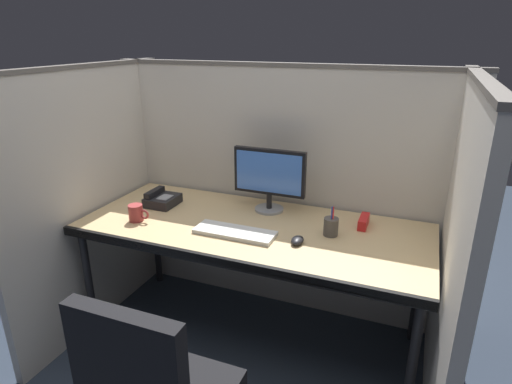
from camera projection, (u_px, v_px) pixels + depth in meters
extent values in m
plane|color=#2D3847|center=(232.00, 370.00, 2.35)|extent=(8.00, 8.00, 0.00)
cube|color=beige|center=(279.00, 193.00, 2.73)|extent=(2.20, 0.05, 1.55)
cube|color=#605B56|center=(281.00, 65.00, 2.46)|extent=(2.21, 0.06, 0.02)
cube|color=beige|center=(94.00, 201.00, 2.60)|extent=(0.05, 1.40, 1.55)
cube|color=#605B56|center=(75.00, 66.00, 2.33)|extent=(0.06, 1.41, 0.02)
cube|color=beige|center=(451.00, 262.00, 1.91)|extent=(0.05, 1.40, 1.55)
cube|color=#605B56|center=(484.00, 80.00, 1.64)|extent=(0.06, 1.41, 0.02)
cube|color=tan|center=(253.00, 229.00, 2.36)|extent=(1.90, 0.80, 0.04)
cube|color=black|center=(222.00, 262.00, 2.02)|extent=(1.90, 0.02, 0.05)
cylinder|color=black|center=(89.00, 286.00, 2.50)|extent=(0.04, 0.04, 0.70)
cylinder|color=black|center=(412.00, 368.00, 1.88)|extent=(0.04, 0.04, 0.70)
cylinder|color=black|center=(156.00, 238.00, 3.10)|extent=(0.04, 0.04, 0.70)
cylinder|color=black|center=(418.00, 288.00, 2.48)|extent=(0.04, 0.04, 0.70)
cube|color=black|center=(129.00, 379.00, 1.32)|extent=(0.40, 0.06, 0.48)
cylinder|color=gray|center=(269.00, 209.00, 2.56)|extent=(0.17, 0.17, 0.01)
cylinder|color=black|center=(269.00, 201.00, 2.54)|extent=(0.03, 0.03, 0.09)
cube|color=black|center=(269.00, 172.00, 2.48)|extent=(0.43, 0.03, 0.27)
cube|color=#3F72D8|center=(268.00, 173.00, 2.47)|extent=(0.39, 0.01, 0.23)
cube|color=silver|center=(235.00, 232.00, 2.25)|extent=(0.43, 0.15, 0.02)
ellipsoid|color=black|center=(297.00, 240.00, 2.15)|extent=(0.06, 0.10, 0.03)
cylinder|color=#59595B|center=(298.00, 236.00, 2.16)|extent=(0.01, 0.01, 0.01)
cylinder|color=#993333|center=(136.00, 213.00, 2.40)|extent=(0.08, 0.08, 0.09)
torus|color=#993333|center=(144.00, 214.00, 2.38)|extent=(0.06, 0.01, 0.06)
cube|color=red|center=(364.00, 222.00, 2.34)|extent=(0.04, 0.15, 0.06)
cylinder|color=#4C4742|center=(331.00, 227.00, 2.23)|extent=(0.08, 0.08, 0.09)
cylinder|color=red|center=(333.00, 221.00, 2.21)|extent=(0.01, 0.01, 0.15)
cylinder|color=#263FB2|center=(331.00, 220.00, 2.21)|extent=(0.01, 0.01, 0.15)
cylinder|color=black|center=(333.00, 221.00, 2.23)|extent=(0.01, 0.01, 0.13)
cube|color=black|center=(163.00, 201.00, 2.63)|extent=(0.17, 0.19, 0.06)
cube|color=black|center=(154.00, 193.00, 2.64)|extent=(0.04, 0.17, 0.03)
cube|color=gray|center=(165.00, 197.00, 2.61)|extent=(0.07, 0.09, 0.00)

